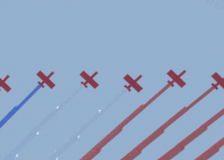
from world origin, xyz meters
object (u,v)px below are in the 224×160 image
Objects in this scene: jet_port_inner at (191,138)px; jet_port_mid at (107,140)px; jet_starboard_inner at (148,141)px; jet_starboard_mid at (63,149)px; jet_port_outer at (22,145)px.

jet_port_mid is (-20.98, -28.96, 2.13)m from jet_port_inner.
jet_starboard_inner is (-10.97, -14.61, -0.11)m from jet_port_inner.
jet_starboard_mid is at bearing -126.87° from jet_starboard_inner.
jet_port_outer is at bearing -122.81° from jet_starboard_mid.
jet_port_inner is at bearing 53.12° from jet_starboard_mid.
jet_port_outer is (-31.50, -44.08, 2.27)m from jet_starboard_inner.
jet_port_mid is at bearing -124.90° from jet_starboard_inner.
jet_port_outer reaches higher than jet_starboard_inner.
jet_starboard_inner is at bearing 55.10° from jet_port_mid.
jet_starboard_inner is 54.23m from jet_port_outer.
jet_port_outer is (-9.56, -14.83, 2.71)m from jet_starboard_mid.
jet_starboard_inner is at bearing -126.91° from jet_port_inner.
jet_starboard_inner reaches higher than jet_starboard_mid.
jet_starboard_mid is 0.99× the size of jet_port_outer.
jet_starboard_mid is at bearing 57.19° from jet_port_outer.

